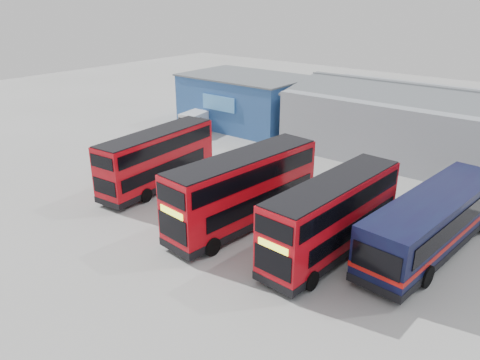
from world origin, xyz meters
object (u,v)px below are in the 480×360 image
double_decker_left (158,160)px  double_decker_right (332,218)px  office_block (245,100)px  panel_van (199,119)px  double_decker_centre (243,192)px  single_decker_blue (433,224)px

double_decker_left → double_decker_right: size_ratio=0.98×
office_block → double_decker_left: 17.67m
office_block → panel_van: size_ratio=2.54×
office_block → double_decker_centre: size_ratio=1.17×
double_decker_centre → single_decker_blue: (9.56, 3.99, -0.58)m
office_block → single_decker_blue: size_ratio=1.01×
double_decker_left → double_decker_right: (13.90, -0.49, 0.05)m
office_block → double_decker_right: bearing=-41.7°
double_decker_left → panel_van: double_decker_left is taller
office_block → double_decker_left: bearing=-71.8°
double_decker_centre → double_decker_right: size_ratio=1.06×
double_decker_left → double_decker_right: double_decker_right is taller
double_decker_centre → single_decker_blue: double_decker_centre is taller
double_decker_left → double_decker_centre: double_decker_centre is taller
single_decker_blue → panel_van: (-25.66, 9.19, -0.48)m
double_decker_centre → single_decker_blue: 10.38m
double_decker_left → panel_van: (-7.77, 12.31, -0.89)m
office_block → double_decker_right: (19.40, -17.27, -0.51)m
panel_van → double_decker_left: bearing=-67.5°
double_decker_centre → double_decker_right: (5.56, 0.39, -0.12)m
office_block → double_decker_right: office_block is taller
double_decker_right → panel_van: size_ratio=2.05×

